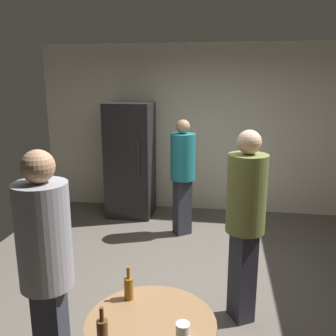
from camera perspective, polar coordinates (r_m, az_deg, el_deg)
ground_plane at (r=4.06m, az=2.50°, el=-19.42°), size 5.20×5.20×0.10m
wall_back at (r=6.08m, az=5.37°, el=5.94°), size 5.32×0.06×2.70m
refrigerator at (r=5.90m, az=-5.80°, el=1.26°), size 0.70×0.68×1.80m
beer_bottle_amber at (r=2.59m, az=-6.07°, el=-17.82°), size 0.06×0.06×0.23m
beer_bottle_brown at (r=2.24m, az=-10.06°, el=-23.52°), size 0.06×0.06×0.23m
plastic_cup_white at (r=2.25m, az=2.31°, el=-23.97°), size 0.08×0.08×0.11m
person_in_teal_shirt at (r=5.08m, az=2.27°, el=-0.14°), size 0.48×0.48×1.63m
person_in_gray_shirt at (r=2.55m, az=-18.28°, el=-13.50°), size 0.38×0.38×1.76m
person_in_olive_shirt at (r=3.29m, az=11.86°, el=-6.81°), size 0.46×0.46×1.75m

